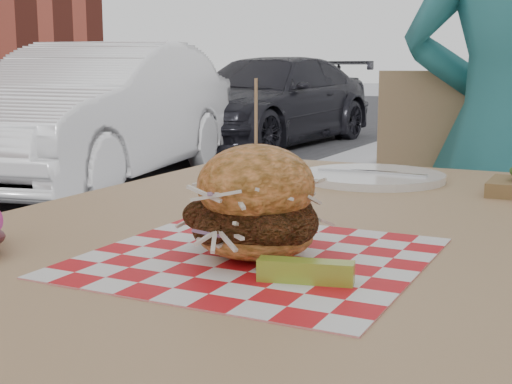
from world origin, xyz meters
TOP-DOWN VIEW (x-y plane):
  - diner at (-0.03, 1.15)m, footprint 0.58×0.39m
  - car_white at (-3.60, 3.93)m, footprint 1.90×3.71m
  - car_dark at (-3.60, 7.21)m, footprint 1.82×3.84m
  - patio_table at (-0.20, 0.13)m, footprint 0.80×1.20m
  - patio_chair at (-0.23, 1.17)m, footprint 0.53×0.54m
  - paper_liner at (-0.15, -0.08)m, footprint 0.36×0.36m
  - sandwich at (-0.15, -0.08)m, footprint 0.17×0.17m
  - pickle_spear at (-0.06, -0.15)m, footprint 0.10×0.04m
  - place_setting at (-0.20, 0.51)m, footprint 0.27×0.27m

SIDE VIEW (x-z plane):
  - car_dark at x=-3.60m, z-range 0.00..1.08m
  - patio_chair at x=-0.23m, z-range 0.08..1.03m
  - car_white at x=-3.60m, z-range 0.00..1.16m
  - patio_table at x=-0.20m, z-range 0.30..1.05m
  - paper_liner at x=-0.15m, z-range 0.75..0.75m
  - place_setting at x=-0.20m, z-range 0.75..0.77m
  - pickle_spear at x=-0.06m, z-range 0.75..0.77m
  - diner at x=-0.03m, z-range 0.00..1.57m
  - sandwich at x=-0.15m, z-range 0.71..0.91m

